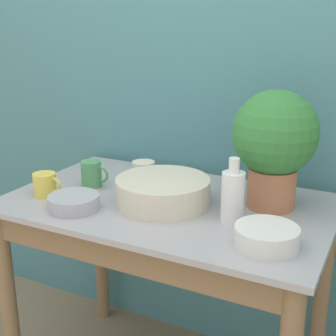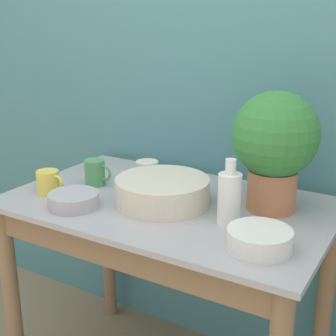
% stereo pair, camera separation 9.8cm
% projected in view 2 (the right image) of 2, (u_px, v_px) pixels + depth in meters
% --- Properties ---
extents(wall_back, '(6.00, 0.05, 2.40)m').
position_uv_depth(wall_back, '(220.00, 73.00, 1.82)').
color(wall_back, teal).
rests_on(wall_back, ground_plane).
extents(counter_table, '(1.11, 0.68, 0.80)m').
position_uv_depth(counter_table, '(164.00, 248.00, 1.65)').
color(counter_table, '#846647').
rests_on(counter_table, ground_plane).
extents(potted_plant, '(0.28, 0.28, 0.39)m').
position_uv_depth(potted_plant, '(275.00, 142.00, 1.48)').
color(potted_plant, '#B7704C').
rests_on(potted_plant, counter_table).
extents(bowl_wash_large, '(0.32, 0.32, 0.09)m').
position_uv_depth(bowl_wash_large, '(162.00, 191.00, 1.58)').
color(bowl_wash_large, beige).
rests_on(bowl_wash_large, counter_table).
extents(bottle_tall, '(0.07, 0.07, 0.21)m').
position_uv_depth(bottle_tall, '(229.00, 198.00, 1.41)').
color(bottle_tall, white).
rests_on(bottle_tall, counter_table).
extents(mug_yellow, '(0.11, 0.08, 0.08)m').
position_uv_depth(mug_yellow, '(48.00, 182.00, 1.68)').
color(mug_yellow, '#E5CC4C').
rests_on(mug_yellow, counter_table).
extents(mug_cream, '(0.12, 0.09, 0.08)m').
position_uv_depth(mug_cream, '(148.00, 171.00, 1.81)').
color(mug_cream, beige).
rests_on(mug_cream, counter_table).
extents(mug_green, '(0.11, 0.08, 0.10)m').
position_uv_depth(mug_green, '(96.00, 172.00, 1.76)').
color(mug_green, '#4C935B').
rests_on(mug_green, counter_table).
extents(bowl_small_steel, '(0.17, 0.17, 0.05)m').
position_uv_depth(bowl_small_steel, '(74.00, 200.00, 1.56)').
color(bowl_small_steel, '#A8A8B2').
rests_on(bowl_small_steel, counter_table).
extents(bowl_small_enamel_white, '(0.18, 0.18, 0.06)m').
position_uv_depth(bowl_small_enamel_white, '(260.00, 239.00, 1.27)').
color(bowl_small_enamel_white, silver).
rests_on(bowl_small_enamel_white, counter_table).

